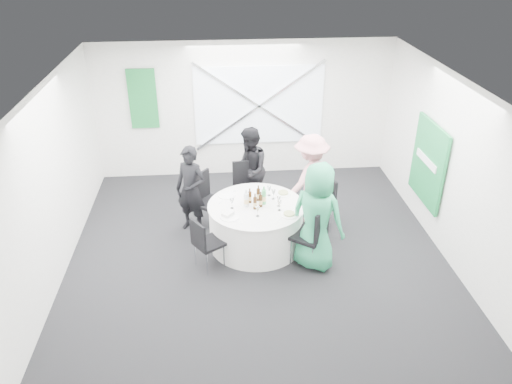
{
  "coord_description": "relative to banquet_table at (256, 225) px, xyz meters",
  "views": [
    {
      "loc": [
        -0.6,
        -6.72,
        4.74
      ],
      "look_at": [
        0.0,
        0.2,
        1.0
      ],
      "focal_mm": 35.0,
      "sensor_mm": 36.0,
      "label": 1
    }
  ],
  "objects": [
    {
      "name": "clear_water_bottle",
      "position": [
        -0.16,
        -0.02,
        0.49
      ],
      "size": [
        0.08,
        0.08,
        0.29
      ],
      "color": "silver",
      "rests_on": "banquet_table"
    },
    {
      "name": "wine_glass_b",
      "position": [
        -0.01,
        -0.34,
        0.5
      ],
      "size": [
        0.07,
        0.07,
        0.17
      ],
      "color": "white",
      "rests_on": "banquet_table"
    },
    {
      "name": "banquet_table",
      "position": [
        0.0,
        0.0,
        0.0
      ],
      "size": [
        1.56,
        1.56,
        0.76
      ],
      "color": "silver",
      "rests_on": "floor"
    },
    {
      "name": "beer_bottle_c",
      "position": [
        0.07,
        -0.05,
        0.48
      ],
      "size": [
        0.06,
        0.06,
        0.26
      ],
      "color": "#3B200A",
      "rests_on": "banquet_table"
    },
    {
      "name": "knife_b",
      "position": [
        -0.56,
        0.14,
        0.38
      ],
      "size": [
        0.09,
        0.14,
        0.01
      ],
      "primitive_type": "cube",
      "rotation": [
        0.0,
        0.0,
        2.6
      ],
      "color": "silver",
      "rests_on": "banquet_table"
    },
    {
      "name": "knife_c",
      "position": [
        -0.31,
        -0.48,
        0.38
      ],
      "size": [
        0.11,
        0.12,
        0.01
      ],
      "primitive_type": "cube",
      "rotation": [
        0.0,
        0.0,
        -2.44
      ],
      "color": "silver",
      "rests_on": "banquet_table"
    },
    {
      "name": "wall_back",
      "position": [
        0.0,
        2.8,
        1.02
      ],
      "size": [
        6.0,
        0.0,
        6.0
      ],
      "primitive_type": "plane",
      "rotation": [
        1.57,
        0.0,
        0.0
      ],
      "color": "silver",
      "rests_on": "floor"
    },
    {
      "name": "chair_back_right",
      "position": [
        1.19,
        0.41,
        0.19
      ],
      "size": [
        0.57,
        0.56,
        0.97
      ],
      "rotation": [
        0.0,
        0.0,
        -1.24
      ],
      "color": "black",
      "rests_on": "floor"
    },
    {
      "name": "plate_back",
      "position": [
        0.07,
        0.52,
        0.39
      ],
      "size": [
        0.29,
        0.29,
        0.01
      ],
      "color": "white",
      "rests_on": "banquet_table"
    },
    {
      "name": "plate_back_left",
      "position": [
        -0.46,
        0.36,
        0.39
      ],
      "size": [
        0.29,
        0.29,
        0.01
      ],
      "color": "white",
      "rests_on": "banquet_table"
    },
    {
      "name": "green_banner",
      "position": [
        -2.0,
        2.75,
        1.32
      ],
      "size": [
        0.55,
        0.04,
        1.2
      ],
      "primitive_type": "cube",
      "color": "#136226",
      "rests_on": "wall_back"
    },
    {
      "name": "chair_front_left",
      "position": [
        -0.84,
        -0.58,
        0.13
      ],
      "size": [
        0.55,
        0.55,
        0.87
      ],
      "rotation": [
        0.0,
        0.0,
        2.17
      ],
      "color": "black",
      "rests_on": "floor"
    },
    {
      "name": "chair_back",
      "position": [
        -0.1,
        1.1,
        0.2
      ],
      "size": [
        0.49,
        0.49,
        0.98
      ],
      "rotation": [
        0.0,
        0.0,
        0.09
      ],
      "color": "black",
      "rests_on": "floor"
    },
    {
      "name": "wine_glass_c",
      "position": [
        0.3,
        0.18,
        0.5
      ],
      "size": [
        0.07,
        0.07,
        0.17
      ],
      "color": "white",
      "rests_on": "banquet_table"
    },
    {
      "name": "person_woman_pink",
      "position": [
        1.02,
        0.72,
        0.44
      ],
      "size": [
        1.15,
        1.02,
        1.64
      ],
      "primitive_type": "imported",
      "rotation": [
        0.0,
        0.0,
        -2.52
      ],
      "color": "pink",
      "rests_on": "floor"
    },
    {
      "name": "napkin",
      "position": [
        -0.46,
        -0.3,
        0.42
      ],
      "size": [
        0.21,
        0.22,
        0.05
      ],
      "primitive_type": "cube",
      "rotation": [
        0.0,
        0.0,
        0.85
      ],
      "color": "silver",
      "rests_on": "plate_front_left"
    },
    {
      "name": "person_woman_green",
      "position": [
        0.86,
        -0.63,
        0.49
      ],
      "size": [
        1.01,
        0.95,
        1.74
      ],
      "primitive_type": "imported",
      "rotation": [
        0.0,
        0.0,
        2.52
      ],
      "color": "#299965",
      "rests_on": "floor"
    },
    {
      "name": "person_man_back",
      "position": [
        -0.01,
        1.23,
        0.42
      ],
      "size": [
        0.43,
        0.78,
        1.59
      ],
      "primitive_type": "imported",
      "rotation": [
        0.0,
        0.0,
        -1.56
      ],
      "color": "black",
      "rests_on": "floor"
    },
    {
      "name": "fork_a",
      "position": [
        0.33,
        -0.47,
        0.38
      ],
      "size": [
        0.1,
        0.13,
        0.01
      ],
      "primitive_type": "cube",
      "rotation": [
        0.0,
        0.0,
        -0.66
      ],
      "color": "silver",
      "rests_on": "banquet_table"
    },
    {
      "name": "window_brace_b",
      "position": [
        0.3,
        2.72,
        1.12
      ],
      "size": [
        2.63,
        0.05,
        1.84
      ],
      "primitive_type": "cube",
      "rotation": [
        0.0,
        -0.97,
        0.0
      ],
      "color": "silver",
      "rests_on": "window_panel"
    },
    {
      "name": "green_water_bottle",
      "position": [
        0.13,
        0.03,
        0.5
      ],
      "size": [
        0.08,
        0.08,
        0.31
      ],
      "color": "#42AC5A",
      "rests_on": "banquet_table"
    },
    {
      "name": "beer_bottle_d",
      "position": [
        -0.03,
        -0.11,
        0.48
      ],
      "size": [
        0.06,
        0.06,
        0.26
      ],
      "color": "#3B200A",
      "rests_on": "banquet_table"
    },
    {
      "name": "plate_front_right",
      "position": [
        0.49,
        -0.35,
        0.4
      ],
      "size": [
        0.27,
        0.27,
        0.04
      ],
      "color": "white",
      "rests_on": "banquet_table"
    },
    {
      "name": "plate_front_left",
      "position": [
        -0.44,
        -0.34,
        0.39
      ],
      "size": [
        0.3,
        0.3,
        0.01
      ],
      "color": "white",
      "rests_on": "banquet_table"
    },
    {
      "name": "knife_a",
      "position": [
        0.51,
        -0.27,
        0.38
      ],
      "size": [
        0.12,
        0.12,
        0.01
      ],
      "primitive_type": "cube",
      "rotation": [
        0.0,
        0.0,
        -0.79
      ],
      "color": "silver",
      "rests_on": "banquet_table"
    },
    {
      "name": "wine_glass_e",
      "position": [
        0.36,
        -0.06,
        0.5
      ],
      "size": [
        0.07,
        0.07,
        0.17
      ],
      "color": "white",
      "rests_on": "banquet_table"
    },
    {
      "name": "plate_back_right",
      "position": [
        0.49,
        0.33,
        0.4
      ],
      "size": [
        0.26,
        0.26,
        0.04
      ],
      "color": "white",
      "rests_on": "banquet_table"
    },
    {
      "name": "wine_glass_d",
      "position": [
        0.35,
        -0.2,
        0.5
      ],
      "size": [
        0.07,
        0.07,
        0.17
      ],
      "color": "white",
      "rests_on": "banquet_table"
    },
    {
      "name": "wall_left",
      "position": [
        -3.0,
        -0.2,
        1.02
      ],
      "size": [
        0.0,
        6.0,
        6.0
      ],
      "primitive_type": "plane",
      "rotation": [
        1.57,
        0.0,
        1.57
      ],
      "color": "silver",
      "rests_on": "floor"
    },
    {
      "name": "chair_front_right",
      "position": [
        0.83,
        -0.63,
        0.22
      ],
      "size": [
        0.65,
        0.65,
        1.02
      ],
      "rotation": [
        0.0,
        0.0,
        4.06
      ],
      "color": "black",
      "rests_on": "floor"
    },
    {
      "name": "floor",
      "position": [
        0.0,
        -0.2,
        -0.38
      ],
      "size": [
        6.0,
        6.0,
        0.0
      ],
      "primitive_type": "plane",
      "color": "black",
      "rests_on": "ground"
    },
    {
      "name": "chair_back_left",
      "position": [
        -0.8,
        0.65,
        0.22
      ],
      "size": [
        0.65,
        0.65,
        1.02
      ],
      "rotation": [
        0.0,
        0.0,
        0.88
      ],
      "color": "black",
      "rests_on": "floor"
    },
    {
      "name": "fork_b",
      "position": [
        -0.35,
        0.46,
        0.38
      ],
      "size": [
        0.1,
        0.13,
        0.01
      ],
      "primitive_type": "cube",
      "rotation": [
        0.0,
        0.0,
        2.53
      ],
      "color": "silver",
      "rests_on": "banquet_table"
    },
    {
      "name": "ceiling",
      "position": [
        0.0,
        -0.2,
        2.42
      ],
      "size": [
        6.0,
        6.0,
        0.0
      ],
      "primitive_type": "plane",
      "rotation": [
        3.14,
        0.0,
        0.0
      ],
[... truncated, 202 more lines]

